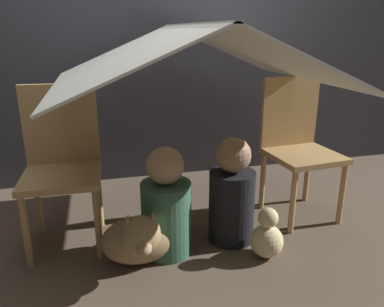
# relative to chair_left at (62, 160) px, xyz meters

# --- Properties ---
(ground_plane) EXTENTS (8.80, 8.80, 0.00)m
(ground_plane) POSITION_rel_chair_left_xyz_m (0.75, -0.16, -0.50)
(ground_plane) COLOR brown
(wall_back) EXTENTS (7.00, 0.05, 2.50)m
(wall_back) POSITION_rel_chair_left_xyz_m (0.75, 0.92, 0.75)
(wall_back) COLOR #3D3D47
(wall_back) RESTS_ON ground_plane
(chair_left) EXTENTS (0.44, 0.44, 0.92)m
(chair_left) POSITION_rel_chair_left_xyz_m (0.00, 0.00, 0.00)
(chair_left) COLOR tan
(chair_left) RESTS_ON ground_plane
(chair_right) EXTENTS (0.46, 0.46, 0.92)m
(chair_right) POSITION_rel_chair_left_xyz_m (1.49, -0.00, 0.00)
(chair_right) COLOR tan
(chair_right) RESTS_ON ground_plane
(sheet_canopy) EXTENTS (1.50, 1.39, 0.33)m
(sheet_canopy) POSITION_rel_chair_left_xyz_m (0.75, -0.08, 0.58)
(sheet_canopy) COLOR silver
(person_front) EXTENTS (0.28, 0.28, 0.62)m
(person_front) POSITION_rel_chair_left_xyz_m (0.55, -0.29, -0.23)
(person_front) COLOR #38664C
(person_front) RESTS_ON ground_plane
(person_second) EXTENTS (0.27, 0.27, 0.64)m
(person_second) POSITION_rel_chair_left_xyz_m (0.94, -0.25, -0.22)
(person_second) COLOR black
(person_second) RESTS_ON ground_plane
(dog) EXTENTS (0.41, 0.41, 0.37)m
(dog) POSITION_rel_chair_left_xyz_m (0.38, -0.39, -0.34)
(dog) COLOR #9E7F56
(dog) RESTS_ON ground_plane
(plush_toy) EXTENTS (0.19, 0.19, 0.29)m
(plush_toy) POSITION_rel_chair_left_xyz_m (1.08, -0.47, -0.38)
(plush_toy) COLOR beige
(plush_toy) RESTS_ON ground_plane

